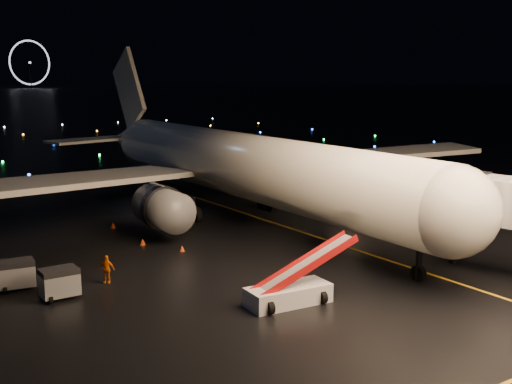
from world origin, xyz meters
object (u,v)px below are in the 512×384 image
baggage_cart_0 (16,275)px  crew_c (106,269)px  airliner (223,127)px  belt_loader (288,275)px  baggage_cart_1 (59,283)px

baggage_cart_0 → crew_c: bearing=-13.4°
airliner → belt_loader: 27.09m
belt_loader → baggage_cart_0: size_ratio=3.40×
airliner → baggage_cart_1: size_ratio=27.08×
airliner → belt_loader: (-9.97, -24.33, -6.55)m
airliner → baggage_cart_1: (-20.83, -15.93, -7.41)m
airliner → crew_c: size_ratio=31.90×
belt_loader → crew_c: size_ratio=3.99×
airliner → belt_loader: size_ratio=7.99×
belt_loader → baggage_cart_0: bearing=141.8°
crew_c → baggage_cart_0: crew_c is taller
belt_loader → baggage_cart_1: (-10.86, 8.40, -0.86)m
airliner → baggage_cart_1: airliner is taller
belt_loader → crew_c: bearing=132.1°
airliner → crew_c: 23.96m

